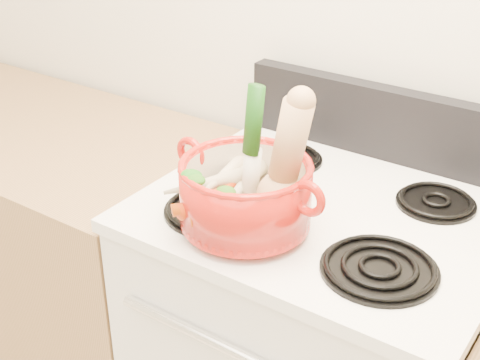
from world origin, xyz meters
The scene contains 24 objects.
wall_back centered at (0.00, 1.75, 1.30)m, with size 3.50×0.02×2.60m, color white.
cooktop centered at (0.00, 1.40, 0.93)m, with size 0.78×0.67×0.03m, color white.
control_backsplash centered at (0.00, 1.70, 1.04)m, with size 0.76×0.05×0.18m, color black.
oven_handle centered at (0.00, 1.06, 0.78)m, with size 0.02×0.02×0.60m, color silver.
counter_left centered at (-1.07, 1.40, 0.45)m, with size 1.36×0.65×0.90m, color #9A7249.
burner_front_left centered at (-0.19, 1.24, 0.96)m, with size 0.22×0.22×0.02m, color black.
burner_front_right centered at (0.19, 1.24, 0.96)m, with size 0.22×0.22×0.02m, color black.
burner_back_left centered at (-0.19, 1.54, 0.96)m, with size 0.17×0.17×0.02m, color black.
burner_back_right centered at (0.19, 1.54, 0.96)m, with size 0.17×0.17×0.02m, color black.
dutch_oven centered at (-0.10, 1.22, 1.03)m, with size 0.27×0.27×0.13m, color #B3180F.
pot_handle_left centered at (-0.25, 1.23, 1.08)m, with size 0.07×0.07×0.02m, color #B3180F.
pot_handle_right centered at (0.05, 1.21, 1.08)m, with size 0.07×0.07×0.02m, color #B3180F.
squash centered at (-0.02, 1.25, 1.12)m, with size 0.11×0.11×0.26m, color tan, non-canonical shape.
leek centered at (-0.11, 1.26, 1.12)m, with size 0.04×0.04×0.26m, color silver.
ginger centered at (-0.09, 1.32, 1.01)m, with size 0.07×0.05×0.04m, color tan.
parsnip_0 centered at (-0.17, 1.24, 1.01)m, with size 0.04×0.04×0.20m, color #EEE4C2.
parsnip_1 centered at (-0.17, 1.24, 1.02)m, with size 0.05×0.05×0.22m, color beige.
parsnip_2 centered at (-0.13, 1.25, 1.03)m, with size 0.04×0.04×0.18m, color beige.
parsnip_3 centered at (-0.20, 1.21, 1.03)m, with size 0.04×0.04×0.17m, color beige.
parsnip_4 centered at (-0.18, 1.26, 1.04)m, with size 0.04×0.04×0.20m, color beige.
carrot_0 centered at (-0.11, 1.17, 1.01)m, with size 0.03×0.03×0.15m, color #DA540A.
carrot_1 centered at (-0.16, 1.18, 1.02)m, with size 0.03×0.03×0.16m, color #DE3E0B.
carrot_2 centered at (-0.06, 1.18, 1.03)m, with size 0.03×0.03×0.16m, color #D6650A.
carrot_3 centered at (-0.15, 1.14, 1.03)m, with size 0.03×0.03×0.12m, color #C9560A.
Camera 1 is at (0.55, 0.25, 1.69)m, focal length 50.00 mm.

